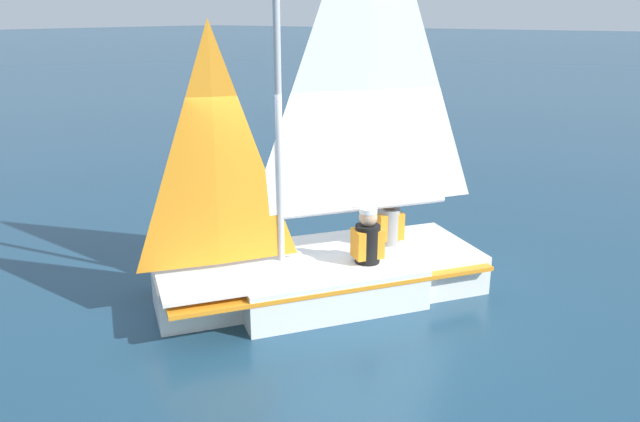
{
  "coord_description": "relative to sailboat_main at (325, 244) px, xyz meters",
  "views": [
    {
      "loc": [
        5.82,
        4.07,
        3.35
      ],
      "look_at": [
        0.0,
        0.0,
        1.09
      ],
      "focal_mm": 35.0,
      "sensor_mm": 36.0,
      "label": 1
    }
  ],
  "objects": [
    {
      "name": "sailboat_main",
      "position": [
        0.0,
        0.0,
        0.0
      ],
      "size": [
        4.13,
        3.62,
        5.16
      ],
      "rotation": [
        0.0,
        0.0,
        5.67
      ],
      "color": "white",
      "rests_on": "ground_plane"
    },
    {
      "name": "sailor_crew",
      "position": [
        -0.88,
        0.4,
        -0.03
      ],
      "size": [
        0.43,
        0.42,
        1.16
      ],
      "rotation": [
        0.0,
        0.0,
        5.67
      ],
      "color": "black",
      "rests_on": "ground_plane"
    },
    {
      "name": "sailor_helm",
      "position": [
        -0.17,
        0.51,
        -0.03
      ],
      "size": [
        0.43,
        0.42,
        1.16
      ],
      "rotation": [
        0.0,
        0.0,
        5.67
      ],
      "color": "black",
      "rests_on": "ground_plane"
    },
    {
      "name": "ground_plane",
      "position": [
        0.05,
        -0.04,
        -0.66
      ],
      "size": [
        260.0,
        260.0,
        0.0
      ],
      "primitive_type": "plane",
      "color": "navy"
    }
  ]
}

